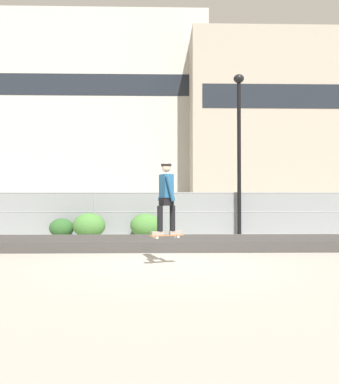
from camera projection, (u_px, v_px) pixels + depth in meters
name	position (u px, v px, depth m)	size (l,w,h in m)	color
ground_plane	(168.00, 264.00, 9.02)	(120.00, 120.00, 0.00)	#9E998E
gravel_berm	(166.00, 243.00, 12.26)	(17.37, 2.63, 0.31)	#3D3A38
skateboard	(166.00, 236.00, 8.82)	(0.82, 0.47, 0.07)	#9E5B33
skater	(166.00, 194.00, 8.84)	(0.71, 0.62, 1.65)	gray
chain_fence	(165.00, 214.00, 16.33)	(17.90, 0.06, 1.85)	gray
street_lamp	(239.00, 135.00, 16.13)	(0.44, 0.44, 6.80)	black
parked_car_near	(68.00, 214.00, 18.44)	(4.47, 2.09, 1.66)	#566B4C
library_building	(95.00, 123.00, 51.65)	(28.72, 15.03, 23.91)	#B2AFA8
office_block	(289.00, 132.00, 46.66)	(24.48, 14.27, 19.70)	#9E9384
shrub_left	(62.00, 228.00, 15.66)	(0.99, 0.81, 0.77)	#2D5B28
shrub_center	(89.00, 226.00, 15.36)	(1.29, 1.06, 1.00)	#477F38
shrub_right	(146.00, 225.00, 15.69)	(1.25, 1.02, 0.97)	#477F38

